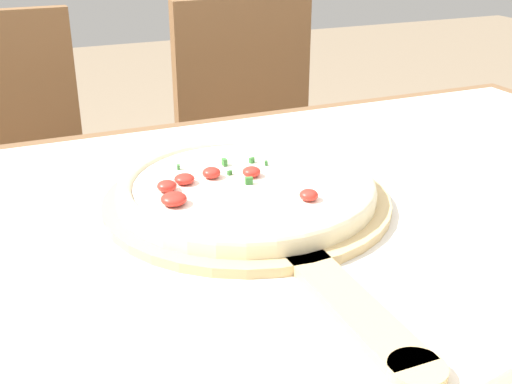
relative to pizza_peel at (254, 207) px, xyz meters
name	(u,v)px	position (x,y,z in m)	size (l,w,h in m)	color
dining_table	(291,296)	(0.03, -0.06, -0.11)	(1.45, 0.93, 0.72)	brown
towel_cloth	(292,228)	(0.03, -0.06, -0.01)	(1.37, 0.85, 0.00)	silver
pizza_peel	(254,207)	(0.00, 0.00, 0.00)	(0.37, 0.57, 0.01)	tan
pizza	(246,187)	(0.00, 0.02, 0.02)	(0.33, 0.33, 0.03)	beige
chair_left	(7,183)	(-0.28, 0.79, -0.23)	(0.40, 0.40, 0.88)	brown
chair_right	(258,147)	(0.34, 0.79, -0.23)	(0.41, 0.41, 0.88)	brown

